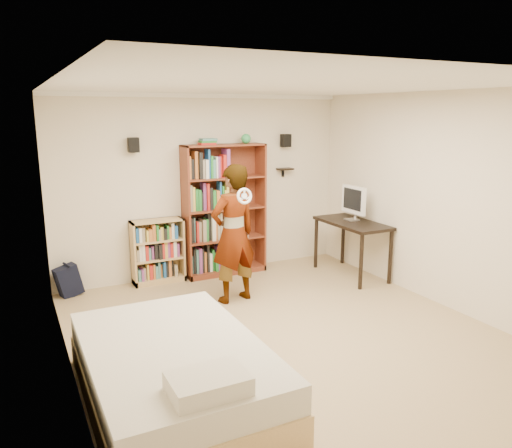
{
  "coord_description": "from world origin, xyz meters",
  "views": [
    {
      "loc": [
        -2.63,
        -4.51,
        2.44
      ],
      "look_at": [
        -0.08,
        0.6,
        1.16
      ],
      "focal_mm": 35.0,
      "sensor_mm": 36.0,
      "label": 1
    }
  ],
  "objects_px": {
    "tall_bookshelf": "(225,210)",
    "low_bookshelf": "(158,251)",
    "computer_desk": "(351,249)",
    "daybed": "(174,365)",
    "person": "(233,234)"
  },
  "relations": [
    {
      "from": "tall_bookshelf",
      "to": "low_bookshelf",
      "type": "distance_m",
      "value": 1.16
    },
    {
      "from": "computer_desk",
      "to": "daybed",
      "type": "bearing_deg",
      "value": -148.97
    },
    {
      "from": "tall_bookshelf",
      "to": "daybed",
      "type": "distance_m",
      "value": 3.56
    },
    {
      "from": "tall_bookshelf",
      "to": "person",
      "type": "bearing_deg",
      "value": -107.44
    },
    {
      "from": "low_bookshelf",
      "to": "computer_desk",
      "type": "distance_m",
      "value": 2.89
    },
    {
      "from": "daybed",
      "to": "tall_bookshelf",
      "type": "bearing_deg",
      "value": 59.7
    },
    {
      "from": "low_bookshelf",
      "to": "daybed",
      "type": "relative_size",
      "value": 0.42
    },
    {
      "from": "tall_bookshelf",
      "to": "person",
      "type": "distance_m",
      "value": 1.17
    },
    {
      "from": "low_bookshelf",
      "to": "daybed",
      "type": "height_order",
      "value": "low_bookshelf"
    },
    {
      "from": "daybed",
      "to": "person",
      "type": "distance_m",
      "value": 2.45
    },
    {
      "from": "person",
      "to": "low_bookshelf",
      "type": "bearing_deg",
      "value": -70.05
    },
    {
      "from": "low_bookshelf",
      "to": "computer_desk",
      "type": "relative_size",
      "value": 0.76
    },
    {
      "from": "computer_desk",
      "to": "daybed",
      "type": "xyz_separation_m",
      "value": [
        -3.44,
        -2.07,
        -0.09
      ]
    },
    {
      "from": "person",
      "to": "daybed",
      "type": "bearing_deg",
      "value": 42.6
    },
    {
      "from": "computer_desk",
      "to": "person",
      "type": "bearing_deg",
      "value": -175.48
    }
  ]
}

